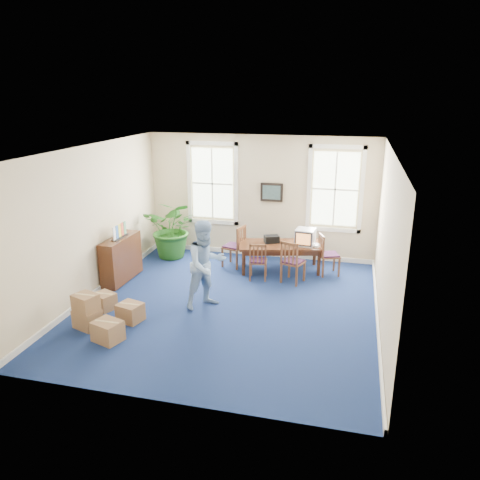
% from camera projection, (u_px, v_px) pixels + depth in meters
% --- Properties ---
extents(floor, '(6.50, 6.50, 0.00)m').
position_uv_depth(floor, '(228.00, 306.00, 9.68)').
color(floor, navy).
rests_on(floor, ground).
extents(ceiling, '(6.50, 6.50, 0.00)m').
position_uv_depth(ceiling, '(227.00, 150.00, 8.71)').
color(ceiling, white).
rests_on(ceiling, ground).
extents(wall_back, '(6.50, 0.00, 6.50)m').
position_uv_depth(wall_back, '(261.00, 197.00, 12.20)').
color(wall_back, beige).
rests_on(wall_back, ground).
extents(wall_front, '(6.50, 0.00, 6.50)m').
position_uv_depth(wall_front, '(163.00, 300.00, 6.19)').
color(wall_front, beige).
rests_on(wall_front, ground).
extents(wall_left, '(0.00, 6.50, 6.50)m').
position_uv_depth(wall_left, '(91.00, 222.00, 9.88)').
color(wall_left, beige).
rests_on(wall_left, ground).
extents(wall_right, '(0.00, 6.50, 6.50)m').
position_uv_depth(wall_right, '(386.00, 243.00, 8.51)').
color(wall_right, beige).
rests_on(wall_right, ground).
extents(baseboard_back, '(6.00, 0.04, 0.12)m').
position_uv_depth(baseboard_back, '(260.00, 253.00, 12.64)').
color(baseboard_back, white).
rests_on(baseboard_back, ground).
extents(baseboard_left, '(0.04, 6.50, 0.12)m').
position_uv_depth(baseboard_left, '(99.00, 289.00, 10.34)').
color(baseboard_left, white).
rests_on(baseboard_left, ground).
extents(baseboard_right, '(0.04, 6.50, 0.12)m').
position_uv_depth(baseboard_right, '(377.00, 319.00, 8.99)').
color(baseboard_right, white).
rests_on(baseboard_right, ground).
extents(window_left, '(1.40, 0.12, 2.20)m').
position_uv_depth(window_left, '(213.00, 184.00, 12.39)').
color(window_left, white).
rests_on(window_left, ground).
extents(window_right, '(1.40, 0.12, 2.20)m').
position_uv_depth(window_right, '(335.00, 189.00, 11.66)').
color(window_right, white).
rests_on(window_right, ground).
extents(wall_picture, '(0.58, 0.06, 0.48)m').
position_uv_depth(wall_picture, '(272.00, 192.00, 12.04)').
color(wall_picture, black).
rests_on(wall_picture, ground).
extents(conference_table, '(2.16, 1.35, 0.68)m').
position_uv_depth(conference_table, '(280.00, 257.00, 11.51)').
color(conference_table, '#482412').
rests_on(conference_table, ground).
extents(crt_tv, '(0.49, 0.53, 0.40)m').
position_uv_depth(crt_tv, '(305.00, 237.00, 11.25)').
color(crt_tv, '#B7B7BC').
rests_on(crt_tv, conference_table).
extents(game_console, '(0.23, 0.25, 0.05)m').
position_uv_depth(game_console, '(316.00, 245.00, 11.20)').
color(game_console, white).
rests_on(game_console, conference_table).
extents(equipment_bag, '(0.42, 0.36, 0.18)m').
position_uv_depth(equipment_bag, '(272.00, 239.00, 11.48)').
color(equipment_bag, black).
rests_on(equipment_bag, conference_table).
extents(chair_near_left, '(0.46, 0.46, 0.91)m').
position_uv_depth(chair_near_left, '(258.00, 261.00, 10.94)').
color(chair_near_left, brown).
rests_on(chair_near_left, ground).
extents(chair_near_right, '(0.58, 0.58, 1.02)m').
position_uv_depth(chair_near_right, '(293.00, 261.00, 10.74)').
color(chair_near_right, brown).
rests_on(chair_near_right, ground).
extents(chair_end_left, '(0.58, 0.58, 1.06)m').
position_uv_depth(chair_end_left, '(234.00, 246.00, 11.73)').
color(chair_end_left, brown).
rests_on(chair_end_left, ground).
extents(chair_end_right, '(0.58, 0.58, 1.01)m').
position_uv_depth(chair_end_right, '(329.00, 255.00, 11.19)').
color(chair_end_right, brown).
rests_on(chair_end_right, ground).
extents(man, '(1.11, 1.12, 1.83)m').
position_uv_depth(man, '(206.00, 265.00, 9.40)').
color(man, '#8CB0D9').
rests_on(man, ground).
extents(credenza, '(0.42, 1.32, 1.03)m').
position_uv_depth(credenza, '(121.00, 260.00, 10.79)').
color(credenza, '#482412').
rests_on(credenza, ground).
extents(brochure_rack, '(0.30, 0.77, 0.33)m').
position_uv_depth(brochure_rack, '(120.00, 232.00, 10.58)').
color(brochure_rack, '#99999E').
rests_on(brochure_rack, credenza).
extents(potted_plant, '(1.44, 1.26, 1.58)m').
position_uv_depth(potted_plant, '(173.00, 229.00, 12.29)').
color(potted_plant, '#1E5516').
rests_on(potted_plant, ground).
extents(cardboard_boxes, '(1.59, 1.59, 0.70)m').
position_uv_depth(cardboard_boxes, '(97.00, 309.00, 8.74)').
color(cardboard_boxes, '#9B6F47').
rests_on(cardboard_boxes, ground).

